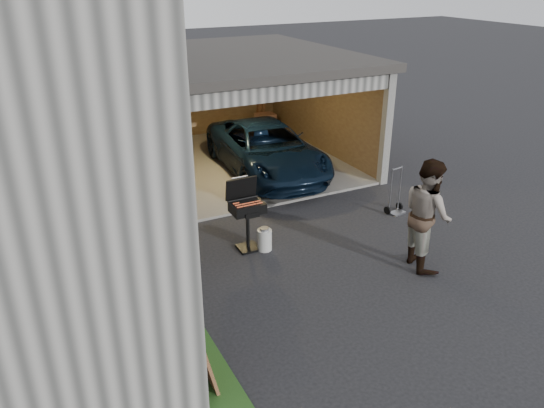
{
  "coord_description": "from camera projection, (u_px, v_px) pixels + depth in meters",
  "views": [
    {
      "loc": [
        -3.97,
        -6.03,
        4.86
      ],
      "look_at": [
        -0.23,
        1.35,
        1.15
      ],
      "focal_mm": 35.0,
      "sensor_mm": 36.0,
      "label": 1
    }
  ],
  "objects": [
    {
      "name": "hand_truck",
      "position": [
        395.0,
        204.0,
        11.39
      ],
      "size": [
        0.44,
        0.36,
        1.02
      ],
      "rotation": [
        0.0,
        0.0,
        0.16
      ],
      "color": "slate",
      "rests_on": "ground"
    },
    {
      "name": "minivan",
      "position": [
        266.0,
        151.0,
        13.33
      ],
      "size": [
        2.43,
        4.64,
        1.25
      ],
      "primitive_type": "imported",
      "rotation": [
        0.0,
        0.0,
        -0.08
      ],
      "color": "black",
      "rests_on": "ground"
    },
    {
      "name": "groundcover_strip",
      "position": [
        214.0,
        380.0,
        6.78
      ],
      "size": [
        0.5,
        8.0,
        0.06
      ],
      "primitive_type": "cube",
      "color": "#193814",
      "rests_on": "ground"
    },
    {
      "name": "ground",
      "position": [
        323.0,
        297.0,
        8.53
      ],
      "size": [
        80.0,
        80.0,
        0.0
      ],
      "primitive_type": "plane",
      "color": "black",
      "rests_on": "ground"
    },
    {
      "name": "garage",
      "position": [
        211.0,
        94.0,
        13.61
      ],
      "size": [
        6.8,
        6.3,
        2.9
      ],
      "color": "#605E59",
      "rests_on": "ground"
    },
    {
      "name": "bbq_grill",
      "position": [
        247.0,
        210.0,
        9.69
      ],
      "size": [
        0.61,
        0.53,
        1.35
      ],
      "color": "black",
      "rests_on": "ground"
    },
    {
      "name": "plywood_panel",
      "position": [
        198.0,
        349.0,
        6.64
      ],
      "size": [
        0.25,
        0.88,
        0.97
      ],
      "primitive_type": "cube",
      "rotation": [
        0.0,
        -0.21,
        0.0
      ],
      "color": "#532A1C",
      "rests_on": "ground"
    },
    {
      "name": "propane_tank",
      "position": [
        264.0,
        240.0,
        9.88
      ],
      "size": [
        0.31,
        0.31,
        0.41
      ],
      "primitive_type": "cylinder",
      "rotation": [
        0.0,
        0.0,
        0.15
      ],
      "color": "silver",
      "rests_on": "ground"
    },
    {
      "name": "man",
      "position": [
        427.0,
        214.0,
        9.08
      ],
      "size": [
        0.97,
        1.12,
        1.98
      ],
      "primitive_type": "imported",
      "rotation": [
        0.0,
        0.0,
        1.31
      ],
      "color": "#3D2918",
      "rests_on": "ground"
    },
    {
      "name": "woman",
      "position": [
        153.0,
        223.0,
        9.12
      ],
      "size": [
        0.54,
        0.69,
        1.67
      ],
      "primitive_type": "imported",
      "rotation": [
        0.0,
        0.0,
        -1.83
      ],
      "color": "#AAC1D6",
      "rests_on": "ground"
    }
  ]
}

